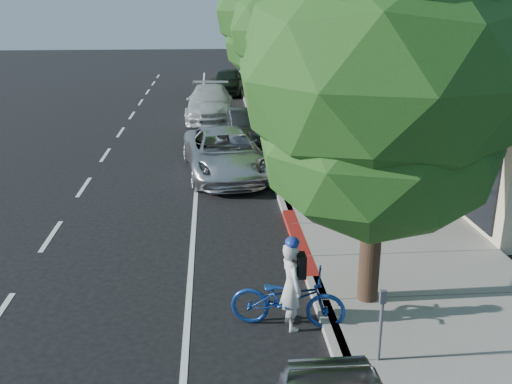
{
  "coord_description": "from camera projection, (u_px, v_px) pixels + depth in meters",
  "views": [
    {
      "loc": [
        -2.04,
        -11.72,
        5.7
      ],
      "look_at": [
        -1.04,
        1.1,
        1.35
      ],
      "focal_mm": 40.0,
      "sensor_mm": 36.0,
      "label": 1
    }
  ],
  "objects": [
    {
      "name": "sidewalk",
      "position": [
        333.0,
        162.0,
        20.74
      ],
      "size": [
        4.6,
        56.0,
        0.15
      ],
      "primitive_type": "cube",
      "color": "gray",
      "rests_on": "ground"
    },
    {
      "name": "curb_red_segment",
      "position": [
        299.0,
        242.0,
        13.96
      ],
      "size": [
        0.32,
        4.0,
        0.15
      ],
      "primitive_type": "cube",
      "color": "maroon",
      "rests_on": "ground"
    },
    {
      "name": "silver_suv",
      "position": [
        225.0,
        153.0,
        19.32
      ],
      "size": [
        3.1,
        5.7,
        1.52
      ],
      "primitive_type": "imported",
      "rotation": [
        0.0,
        0.0,
        0.11
      ],
      "color": "silver",
      "rests_on": "ground"
    },
    {
      "name": "dark_sedan",
      "position": [
        247.0,
        127.0,
        23.72
      ],
      "size": [
        1.64,
        4.19,
        1.36
      ],
      "primitive_type": "imported",
      "rotation": [
        0.0,
        0.0,
        0.05
      ],
      "color": "black",
      "rests_on": "ground"
    },
    {
      "name": "dark_suv_far",
      "position": [
        228.0,
        81.0,
        36.14
      ],
      "size": [
        2.37,
        4.84,
        1.59
      ],
      "primitive_type": "imported",
      "rotation": [
        0.0,
        0.0,
        -0.11
      ],
      "color": "black",
      "rests_on": "ground"
    },
    {
      "name": "street_tree_3",
      "position": [
        273.0,
        13.0,
        26.59
      ],
      "size": [
        5.52,
        5.52,
        8.4
      ],
      "color": "black",
      "rests_on": "ground"
    },
    {
      "name": "street_tree_1",
      "position": [
        319.0,
        43.0,
        15.42
      ],
      "size": [
        4.14,
        4.14,
        7.3
      ],
      "color": "black",
      "rests_on": "ground"
    },
    {
      "name": "ground",
      "position": [
        305.0,
        262.0,
        13.04
      ],
      "size": [
        120.0,
        120.0,
        0.0
      ],
      "primitive_type": "plane",
      "color": "black",
      "rests_on": "ground"
    },
    {
      "name": "street_tree_0",
      "position": [
        382.0,
        81.0,
        9.82
      ],
      "size": [
        5.08,
        5.08,
        7.31
      ],
      "color": "black",
      "rests_on": "ground"
    },
    {
      "name": "street_tree_4",
      "position": [
        262.0,
        14.0,
        32.32
      ],
      "size": [
        4.34,
        4.34,
        7.79
      ],
      "color": "black",
      "rests_on": "ground"
    },
    {
      "name": "storefront_building",
      "position": [
        435.0,
        44.0,
        29.63
      ],
      "size": [
        10.0,
        36.0,
        7.0
      ],
      "primitive_type": "cube",
      "color": "beige",
      "rests_on": "ground"
    },
    {
      "name": "white_pickup",
      "position": [
        210.0,
        103.0,
        28.43
      ],
      "size": [
        2.38,
        5.61,
        1.61
      ],
      "primitive_type": "imported",
      "rotation": [
        0.0,
        0.0,
        -0.02
      ],
      "color": "silver",
      "rests_on": "ground"
    },
    {
      "name": "curb",
      "position": [
        270.0,
        164.0,
        20.57
      ],
      "size": [
        0.3,
        56.0,
        0.15
      ],
      "primitive_type": "cube",
      "color": "#9E998E",
      "rests_on": "ground"
    },
    {
      "name": "cyclist",
      "position": [
        291.0,
        286.0,
        10.21
      ],
      "size": [
        0.52,
        0.68,
        1.66
      ],
      "primitive_type": "imported",
      "rotation": [
        0.0,
        0.0,
        1.8
      ],
      "color": "beige",
      "rests_on": "ground"
    },
    {
      "name": "pedestrian",
      "position": [
        325.0,
        148.0,
        19.05
      ],
      "size": [
        1.05,
        1.04,
        1.72
      ],
      "primitive_type": "imported",
      "rotation": [
        0.0,
        0.0,
        3.9
      ],
      "color": "black",
      "rests_on": "sidewalk"
    },
    {
      "name": "bicycle",
      "position": [
        288.0,
        299.0,
        10.34
      ],
      "size": [
        2.2,
        1.16,
        1.1
      ],
      "primitive_type": "imported",
      "rotation": [
        0.0,
        0.0,
        1.35
      ],
      "color": "navy",
      "rests_on": "ground"
    },
    {
      "name": "street_tree_2",
      "position": [
        290.0,
        32.0,
        21.1
      ],
      "size": [
        4.58,
        4.58,
        7.4
      ],
      "color": "black",
      "rests_on": "ground"
    },
    {
      "name": "street_tree_5",
      "position": [
        254.0,
        21.0,
        38.17
      ],
      "size": [
        4.73,
        4.73,
        7.13
      ],
      "color": "black",
      "rests_on": "ground"
    }
  ]
}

